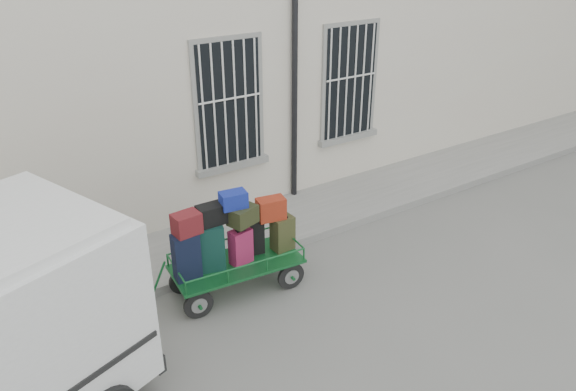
{
  "coord_description": "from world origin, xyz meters",
  "views": [
    {
      "loc": [
        -4.72,
        -5.59,
        5.21
      ],
      "look_at": [
        -0.44,
        1.0,
        1.29
      ],
      "focal_mm": 35.0,
      "sensor_mm": 36.0,
      "label": 1
    }
  ],
  "objects": [
    {
      "name": "building",
      "position": [
        0.0,
        5.5,
        3.0
      ],
      "size": [
        24.0,
        5.15,
        6.0
      ],
      "color": "beige",
      "rests_on": "ground"
    },
    {
      "name": "ground",
      "position": [
        0.0,
        0.0,
        0.0
      ],
      "size": [
        80.0,
        80.0,
        0.0
      ],
      "primitive_type": "plane",
      "color": "slate",
      "rests_on": "ground"
    },
    {
      "name": "luggage_cart",
      "position": [
        -1.52,
        0.85,
        0.85
      ],
      "size": [
        2.33,
        1.04,
        1.68
      ],
      "rotation": [
        0.0,
        0.0,
        -0.08
      ],
      "color": "black",
      "rests_on": "ground"
    },
    {
      "name": "sidewalk",
      "position": [
        0.0,
        2.2,
        0.07
      ],
      "size": [
        24.0,
        1.7,
        0.15
      ],
      "primitive_type": "cube",
      "color": "gray",
      "rests_on": "ground"
    }
  ]
}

